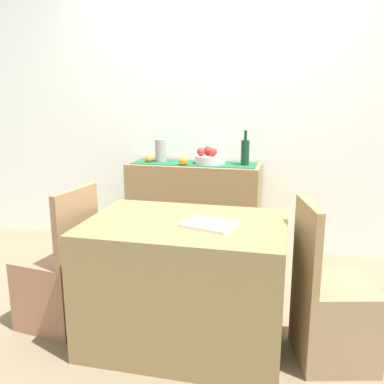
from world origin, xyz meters
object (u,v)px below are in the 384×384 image
(fruit_bowl, at_px, (210,159))
(ceramic_vase, at_px, (161,151))
(sideboard_console, at_px, (194,209))
(chair_near_window, at_px, (59,284))
(open_book, at_px, (209,224))
(chair_by_corner, at_px, (332,315))
(dining_table, at_px, (186,282))
(wine_bottle, at_px, (245,152))

(fruit_bowl, height_order, ceramic_vase, ceramic_vase)
(sideboard_console, bearing_deg, chair_near_window, -111.57)
(fruit_bowl, distance_m, ceramic_vase, 0.46)
(chair_near_window, bearing_deg, open_book, -2.51)
(chair_by_corner, bearing_deg, fruit_bowl, 124.29)
(fruit_bowl, relative_size, dining_table, 0.24)
(ceramic_vase, relative_size, dining_table, 0.18)
(fruit_bowl, xyz_separation_m, ceramic_vase, (-0.45, 0.00, 0.06))
(wine_bottle, distance_m, chair_by_corner, 1.69)
(wine_bottle, bearing_deg, open_book, -91.09)
(chair_by_corner, bearing_deg, ceramic_vase, 135.14)
(fruit_bowl, distance_m, chair_by_corner, 1.81)
(sideboard_console, bearing_deg, wine_bottle, 0.00)
(fruit_bowl, xyz_separation_m, chair_by_corner, (0.96, -1.41, -0.61))
(open_book, bearing_deg, chair_near_window, -165.61)
(open_book, bearing_deg, wine_bottle, 105.81)
(wine_bottle, xyz_separation_m, open_book, (-0.03, -1.45, -0.20))
(fruit_bowl, bearing_deg, dining_table, -84.75)
(chair_by_corner, bearing_deg, sideboard_console, 128.15)
(sideboard_console, bearing_deg, open_book, -73.75)
(sideboard_console, height_order, wine_bottle, wine_bottle)
(open_book, relative_size, chair_by_corner, 0.31)
(fruit_bowl, bearing_deg, open_book, -79.19)
(dining_table, distance_m, chair_by_corner, 0.84)
(wine_bottle, bearing_deg, dining_table, -97.11)
(open_book, xyz_separation_m, chair_by_corner, (0.68, 0.04, -0.48))
(fruit_bowl, bearing_deg, sideboard_console, 180.00)
(sideboard_console, relative_size, wine_bottle, 3.88)
(dining_table, distance_m, chair_near_window, 0.84)
(sideboard_console, relative_size, chair_near_window, 1.30)
(sideboard_console, height_order, open_book, sideboard_console)
(chair_near_window, bearing_deg, ceramic_vase, 80.04)
(dining_table, relative_size, chair_near_window, 1.26)
(open_book, distance_m, chair_by_corner, 0.84)
(dining_table, height_order, chair_by_corner, chair_by_corner)
(ceramic_vase, bearing_deg, sideboard_console, 0.00)
(sideboard_console, xyz_separation_m, ceramic_vase, (-0.31, 0.00, 0.52))
(open_book, relative_size, chair_near_window, 0.31)
(open_book, xyz_separation_m, chair_near_window, (-0.98, 0.04, -0.48))
(sideboard_console, distance_m, wine_bottle, 0.70)
(wine_bottle, relative_size, chair_near_window, 0.34)
(ceramic_vase, relative_size, open_book, 0.74)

